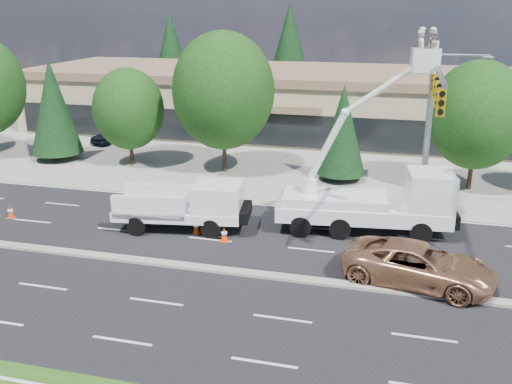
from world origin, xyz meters
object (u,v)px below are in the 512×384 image
(bucket_truck, at_px, (380,192))
(minivan, at_px, (419,265))
(utility_pickup, at_px, (188,210))
(signal_mast, at_px, (432,113))

(bucket_truck, relative_size, minivan, 1.64)
(utility_pickup, relative_size, bucket_truck, 0.67)
(utility_pickup, bearing_deg, signal_mast, 4.41)
(signal_mast, height_order, bucket_truck, bucket_truck)
(signal_mast, distance_m, minivan, 8.01)
(signal_mast, bearing_deg, utility_pickup, -166.53)
(signal_mast, relative_size, bucket_truck, 1.01)
(utility_pickup, bearing_deg, minivan, -25.37)
(utility_pickup, distance_m, bucket_truck, 9.66)
(minivan, bearing_deg, signal_mast, 9.16)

